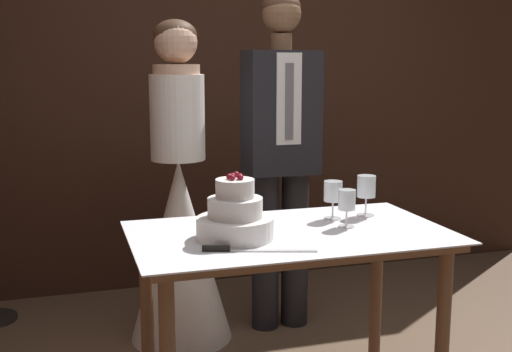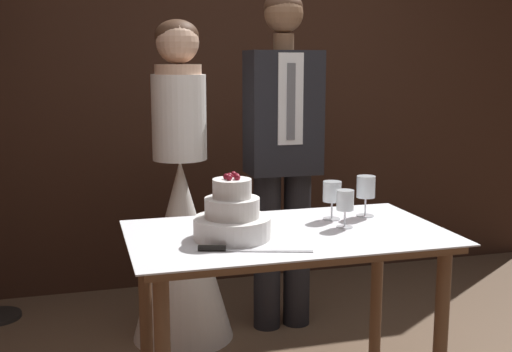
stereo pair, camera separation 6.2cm
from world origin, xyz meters
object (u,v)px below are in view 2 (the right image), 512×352
at_px(tiered_cake, 232,217).
at_px(cake_table, 287,258).
at_px(bride, 181,225).
at_px(wine_glass_middle, 366,189).
at_px(groom, 283,148).
at_px(cake_knife, 233,249).
at_px(wine_glass_near, 332,194).
at_px(wine_glass_far, 345,202).

bearing_deg(tiered_cake, cake_table, 7.87).
bearing_deg(bride, tiered_cake, -87.17).
distance_m(wine_glass_middle, groom, 0.78).
xyz_separation_m(cake_knife, wine_glass_middle, (0.68, 0.36, 0.11)).
xyz_separation_m(tiered_cake, wine_glass_near, (0.48, 0.18, 0.03)).
bearing_deg(tiered_cake, groom, 61.68).
relative_size(cake_knife, wine_glass_far, 2.57).
relative_size(tiered_cake, groom, 0.16).
distance_m(tiered_cake, wine_glass_middle, 0.67).
distance_m(cake_table, wine_glass_middle, 0.50).
bearing_deg(wine_glass_middle, tiered_cake, -163.69).
xyz_separation_m(wine_glass_far, groom, (0.03, 0.92, 0.10)).
xyz_separation_m(cake_table, wine_glass_near, (0.25, 0.14, 0.22)).
relative_size(tiered_cake, cake_knife, 0.75).
height_order(wine_glass_far, groom, groom).
xyz_separation_m(wine_glass_near, wine_glass_far, (-0.00, -0.14, -0.01)).
bearing_deg(groom, cake_table, -106.94).
height_order(wine_glass_middle, groom, groom).
bearing_deg(cake_knife, wine_glass_far, 38.64).
relative_size(bride, groom, 0.92).
relative_size(wine_glass_near, groom, 0.09).
bearing_deg(groom, wine_glass_middle, -80.26).
bearing_deg(cake_table, cake_knife, -143.79).
bearing_deg(tiered_cake, cake_knife, -103.17).
relative_size(cake_table, bride, 0.75).
distance_m(cake_table, tiered_cake, 0.30).
bearing_deg(bride, cake_table, -73.07).
bearing_deg(tiered_cake, wine_glass_far, 4.12).
bearing_deg(groom, wine_glass_far, -92.05).
height_order(cake_table, groom, groom).
bearing_deg(wine_glass_far, wine_glass_middle, 43.20).
xyz_separation_m(cake_table, wine_glass_middle, (0.41, 0.16, 0.23)).
relative_size(cake_table, wine_glass_middle, 7.05).
bearing_deg(wine_glass_near, tiered_cake, -159.88).
bearing_deg(wine_glass_middle, wine_glass_far, -136.80).
bearing_deg(wine_glass_near, cake_table, -149.87).
bearing_deg(bride, cake_knife, -89.59).
xyz_separation_m(cake_knife, wine_glass_near, (0.52, 0.34, 0.10)).
distance_m(cake_knife, groom, 1.27).
xyz_separation_m(bride, groom, (0.56, -0.00, 0.39)).
xyz_separation_m(cake_knife, groom, (0.55, 1.12, 0.20)).
height_order(tiered_cake, cake_knife, tiered_cake).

